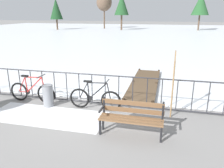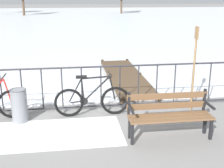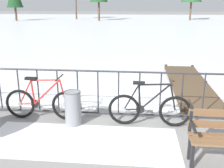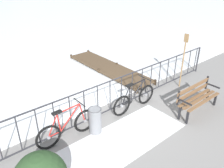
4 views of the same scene
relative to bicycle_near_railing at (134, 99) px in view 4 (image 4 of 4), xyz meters
The scene contains 9 objects.
ground_plane 0.68m from the bicycle_near_railing, 140.19° to the left, with size 160.00×160.00×0.00m, color gray.
snow_patch 1.55m from the bicycle_near_railing, 146.49° to the right, with size 3.57×1.40×0.01m, color white.
railing_fence 0.60m from the bicycle_near_railing, 140.19° to the left, with size 9.06×0.06×1.07m.
bicycle_near_railing is the anchor object (origin of this frame).
bicycle_second 2.30m from the bicycle_near_railing, behind, with size 1.71×0.52×0.97m.
park_bench 1.88m from the bicycle_near_railing, 42.55° to the right, with size 1.60×0.49×0.89m.
trash_bin 1.58m from the bicycle_near_railing, behind, with size 0.35×0.35×0.73m.
oar_upright 2.48m from the bicycle_near_railing, ahead, with size 0.04×0.16×1.98m.
wooden_dock 3.15m from the bicycle_near_railing, 65.74° to the left, with size 1.10×4.49×0.20m.
Camera 4 is at (-4.02, -4.59, 4.03)m, focal length 37.15 mm.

